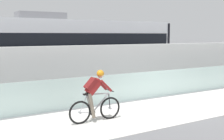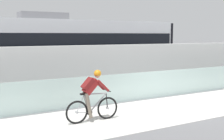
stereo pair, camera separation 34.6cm
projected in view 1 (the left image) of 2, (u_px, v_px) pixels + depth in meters
The scene contains 8 objects.
ground_plane at pixel (184, 106), 10.99m from camera, with size 200.00×200.00×0.00m, color slate.
bike_path_deck at pixel (184, 106), 10.99m from camera, with size 32.00×3.20×0.01m, color silver.
glass_parapet at pixel (154, 84), 12.50m from camera, with size 32.00×0.05×1.14m, color #ADC6C1.
concrete_barrier_wall at pixel (130, 68), 13.96m from camera, with size 32.00×0.36×2.23m, color silver.
tram_rail_near at pixel (104, 83), 16.21m from camera, with size 32.00×0.08×0.01m, color #595654.
tram_rail_far at pixel (93, 80), 17.43m from camera, with size 32.00×0.08×0.01m, color #595654.
tram at pixel (77, 49), 15.92m from camera, with size 11.06×2.54×3.81m.
cyclist_on_bike at pixel (95, 96), 8.95m from camera, with size 1.77×0.58×1.61m.
Camera 1 is at (-7.88, -7.81, 2.67)m, focal length 46.74 mm.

